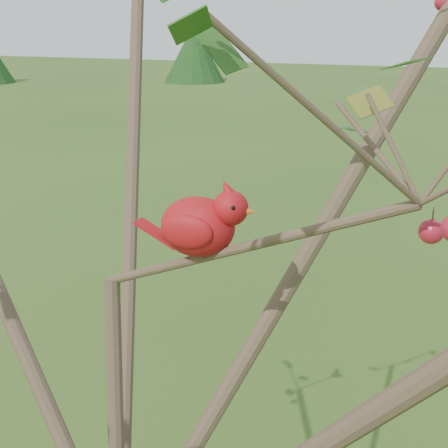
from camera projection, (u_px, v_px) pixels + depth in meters
name	position (u px, v px, depth m)	size (l,w,h in m)	color
crabapple_tree	(100.00, 222.00, 1.09)	(2.35, 2.05, 2.95)	#413223
cardinal	(202.00, 224.00, 1.13)	(0.23, 0.13, 0.16)	#A20D1B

